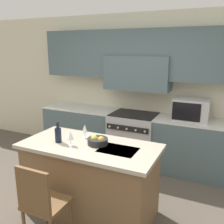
% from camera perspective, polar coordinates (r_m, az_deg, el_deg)
% --- Properties ---
extents(ground_plane, '(10.00, 10.00, 0.00)m').
position_cam_1_polar(ground_plane, '(3.37, -7.67, -23.97)').
color(ground_plane, brown).
extents(back_cabinetry, '(10.00, 0.46, 2.70)m').
position_cam_1_polar(back_cabinetry, '(4.63, 6.42, 8.40)').
color(back_cabinetry, beige).
rests_on(back_cabinetry, ground_plane).
extents(back_counter, '(3.70, 0.62, 0.93)m').
position_cam_1_polar(back_counter, '(4.66, 5.04, -5.91)').
color(back_counter, '#4C6066').
rests_on(back_counter, ground_plane).
extents(range_stove, '(0.82, 0.70, 0.93)m').
position_cam_1_polar(range_stove, '(4.64, 4.95, -5.99)').
color(range_stove, '#B7B7BC').
rests_on(range_stove, ground_plane).
extents(microwave, '(0.56, 0.38, 0.35)m').
position_cam_1_polar(microwave, '(4.26, 17.63, 0.51)').
color(microwave, '#B7B7BC').
rests_on(microwave, back_counter).
extents(kitchen_island, '(1.70, 0.82, 0.94)m').
position_cam_1_polar(kitchen_island, '(3.28, -4.99, -15.02)').
color(kitchen_island, brown).
rests_on(kitchen_island, ground_plane).
extents(island_chair, '(0.42, 0.40, 0.96)m').
position_cam_1_polar(island_chair, '(2.82, -15.80, -19.12)').
color(island_chair, brown).
rests_on(island_chair, ground_plane).
extents(wine_bottle, '(0.08, 0.08, 0.26)m').
position_cam_1_polar(wine_bottle, '(3.17, -12.21, -5.08)').
color(wine_bottle, black).
rests_on(wine_bottle, kitchen_island).
extents(wine_glass_near, '(0.07, 0.07, 0.18)m').
position_cam_1_polar(wine_glass_near, '(3.04, -9.45, -5.35)').
color(wine_glass_near, white).
rests_on(wine_glass_near, kitchen_island).
extents(wine_glass_far, '(0.07, 0.07, 0.18)m').
position_cam_1_polar(wine_glass_far, '(3.26, -6.24, -3.85)').
color(wine_glass_far, white).
rests_on(wine_glass_far, kitchen_island).
extents(fruit_bowl, '(0.25, 0.25, 0.11)m').
position_cam_1_polar(fruit_bowl, '(3.06, -3.30, -6.60)').
color(fruit_bowl, black).
rests_on(fruit_bowl, kitchen_island).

